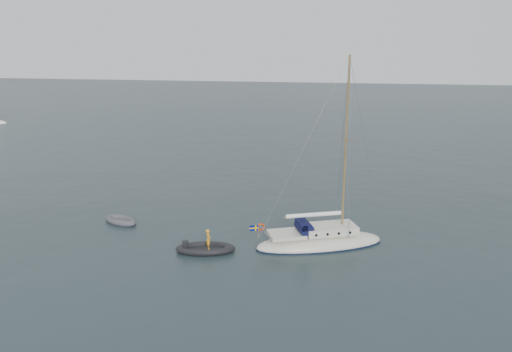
# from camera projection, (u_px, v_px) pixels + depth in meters

# --- Properties ---
(ground) EXTENTS (300.00, 300.00, 0.00)m
(ground) POSITION_uv_depth(u_px,v_px,m) (271.00, 243.00, 32.69)
(ground) COLOR black
(ground) RESTS_ON ground
(sailboat) EXTENTS (8.82, 2.65, 12.56)m
(sailboat) POSITION_uv_depth(u_px,v_px,m) (320.00, 232.00, 32.00)
(sailboat) COLOR beige
(sailboat) RESTS_ON ground
(dinghy) EXTENTS (2.90, 1.31, 0.42)m
(dinghy) POSITION_uv_depth(u_px,v_px,m) (121.00, 220.00, 36.34)
(dinghy) COLOR #545559
(dinghy) RESTS_ON ground
(rib) EXTENTS (3.74, 1.70, 1.50)m
(rib) POSITION_uv_depth(u_px,v_px,m) (205.00, 248.00, 31.23)
(rib) COLOR black
(rib) RESTS_ON ground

